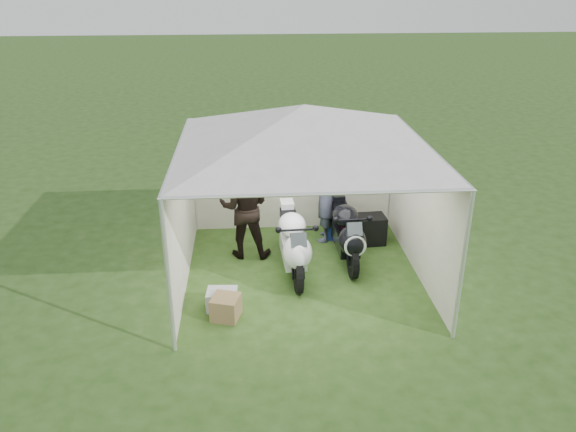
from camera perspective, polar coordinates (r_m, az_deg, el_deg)
name	(u,v)px	position (r m, az deg, el deg)	size (l,w,h in m)	color
ground	(303,274)	(9.91, 1.50, -5.92)	(80.00, 80.00, 0.00)	#284615
canopy_tent	(304,131)	(8.95, 1.65, 8.66)	(5.66, 5.66, 3.00)	silver
motorcycle_white	(293,242)	(9.69, 0.54, -2.64)	(0.54, 2.17, 1.07)	black
motorcycle_black	(347,232)	(10.16, 5.98, -1.59)	(0.50, 2.10, 1.03)	black
paddock_stand	(337,229)	(11.18, 4.97, -1.38)	(0.46, 0.29, 0.34)	#263BBE
person_dark_jacket	(245,207)	(10.19, -4.43, 0.91)	(0.94, 0.73, 1.92)	black
person_blue_jacket	(326,196)	(10.82, 3.86, 2.01)	(0.66, 0.43, 1.81)	slate
equipment_box	(370,229)	(11.01, 8.33, -1.35)	(0.56, 0.45, 0.56)	black
crate_0	(222,300)	(8.96, -6.71, -8.43)	(0.47, 0.37, 0.31)	#B2B7BB
crate_1	(226,307)	(8.73, -6.34, -9.20)	(0.40, 0.40, 0.36)	olive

